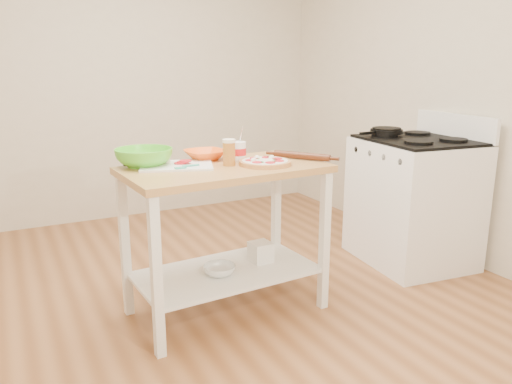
{
  "coord_description": "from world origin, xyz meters",
  "views": [
    {
      "loc": [
        -1.07,
        -2.6,
        1.46
      ],
      "look_at": [
        0.22,
        -0.12,
        0.75
      ],
      "focal_mm": 35.0,
      "sensor_mm": 36.0,
      "label": 1
    }
  ],
  "objects_px": {
    "cutting_board": "(176,165)",
    "shelf_bin": "(261,252)",
    "gas_stove": "(413,200)",
    "spatula": "(186,167)",
    "knife": "(140,163)",
    "beer_pint": "(229,152)",
    "yogurt_tub": "(238,151)",
    "shelf_glass_bowl": "(220,270)",
    "orange_bowl": "(205,155)",
    "skillet": "(386,131)",
    "prep_island": "(225,209)",
    "pizza": "(265,162)",
    "rolling_pin": "(302,156)",
    "green_bowl": "(144,157)"
  },
  "relations": [
    {
      "from": "cutting_board",
      "to": "shelf_bin",
      "type": "distance_m",
      "value": 0.77
    },
    {
      "from": "gas_stove",
      "to": "spatula",
      "type": "bearing_deg",
      "value": -170.84
    },
    {
      "from": "knife",
      "to": "beer_pint",
      "type": "distance_m",
      "value": 0.51
    },
    {
      "from": "spatula",
      "to": "yogurt_tub",
      "type": "xyz_separation_m",
      "value": [
        0.36,
        0.09,
        0.04
      ]
    },
    {
      "from": "shelf_glass_bowl",
      "to": "cutting_board",
      "type": "bearing_deg",
      "value": 139.21
    },
    {
      "from": "orange_bowl",
      "to": "shelf_glass_bowl",
      "type": "xyz_separation_m",
      "value": [
        -0.04,
        -0.29,
        -0.64
      ]
    },
    {
      "from": "skillet",
      "to": "yogurt_tub",
      "type": "distance_m",
      "value": 1.36
    },
    {
      "from": "beer_pint",
      "to": "shelf_glass_bowl",
      "type": "bearing_deg",
      "value": -151.3
    },
    {
      "from": "cutting_board",
      "to": "shelf_glass_bowl",
      "type": "distance_m",
      "value": 0.67
    },
    {
      "from": "prep_island",
      "to": "spatula",
      "type": "bearing_deg",
      "value": 176.65
    },
    {
      "from": "orange_bowl",
      "to": "shelf_bin",
      "type": "xyz_separation_m",
      "value": [
        0.27,
        -0.21,
        -0.61
      ]
    },
    {
      "from": "orange_bowl",
      "to": "yogurt_tub",
      "type": "height_order",
      "value": "yogurt_tub"
    },
    {
      "from": "spatula",
      "to": "shelf_bin",
      "type": "bearing_deg",
      "value": 1.9
    },
    {
      "from": "yogurt_tub",
      "to": "shelf_bin",
      "type": "xyz_separation_m",
      "value": [
        0.12,
        -0.07,
        -0.64
      ]
    },
    {
      "from": "yogurt_tub",
      "to": "prep_island",
      "type": "bearing_deg",
      "value": -141.68
    },
    {
      "from": "beer_pint",
      "to": "yogurt_tub",
      "type": "xyz_separation_m",
      "value": [
        0.1,
        0.09,
        -0.02
      ]
    },
    {
      "from": "prep_island",
      "to": "beer_pint",
      "type": "height_order",
      "value": "beer_pint"
    },
    {
      "from": "knife",
      "to": "shelf_glass_bowl",
      "type": "distance_m",
      "value": 0.77
    },
    {
      "from": "yogurt_tub",
      "to": "shelf_glass_bowl",
      "type": "height_order",
      "value": "yogurt_tub"
    },
    {
      "from": "prep_island",
      "to": "pizza",
      "type": "distance_m",
      "value": 0.36
    },
    {
      "from": "gas_stove",
      "to": "shelf_bin",
      "type": "height_order",
      "value": "gas_stove"
    },
    {
      "from": "knife",
      "to": "yogurt_tub",
      "type": "relative_size",
      "value": 1.29
    },
    {
      "from": "pizza",
      "to": "cutting_board",
      "type": "relative_size",
      "value": 0.63
    },
    {
      "from": "knife",
      "to": "yogurt_tub",
      "type": "height_order",
      "value": "yogurt_tub"
    },
    {
      "from": "beer_pint",
      "to": "rolling_pin",
      "type": "relative_size",
      "value": 0.42
    },
    {
      "from": "pizza",
      "to": "orange_bowl",
      "type": "distance_m",
      "value": 0.4
    },
    {
      "from": "beer_pint",
      "to": "rolling_pin",
      "type": "distance_m",
      "value": 0.47
    },
    {
      "from": "green_bowl",
      "to": "rolling_pin",
      "type": "xyz_separation_m",
      "value": [
        0.91,
        -0.24,
        -0.03
      ]
    },
    {
      "from": "prep_island",
      "to": "shelf_glass_bowl",
      "type": "distance_m",
      "value": 0.37
    },
    {
      "from": "spatula",
      "to": "yogurt_tub",
      "type": "height_order",
      "value": "yogurt_tub"
    },
    {
      "from": "skillet",
      "to": "beer_pint",
      "type": "distance_m",
      "value": 1.47
    },
    {
      "from": "cutting_board",
      "to": "knife",
      "type": "height_order",
      "value": "cutting_board"
    },
    {
      "from": "cutting_board",
      "to": "green_bowl",
      "type": "relative_size",
      "value": 1.46
    },
    {
      "from": "orange_bowl",
      "to": "beer_pint",
      "type": "distance_m",
      "value": 0.25
    },
    {
      "from": "green_bowl",
      "to": "knife",
      "type": "bearing_deg",
      "value": 148.7
    },
    {
      "from": "knife",
      "to": "yogurt_tub",
      "type": "xyz_separation_m",
      "value": [
        0.56,
        -0.12,
        0.04
      ]
    },
    {
      "from": "beer_pint",
      "to": "shelf_bin",
      "type": "relative_size",
      "value": 1.21
    },
    {
      "from": "skillet",
      "to": "knife",
      "type": "height_order",
      "value": "skillet"
    },
    {
      "from": "green_bowl",
      "to": "prep_island",
      "type": "bearing_deg",
      "value": -27.6
    },
    {
      "from": "spatula",
      "to": "beer_pint",
      "type": "height_order",
      "value": "beer_pint"
    },
    {
      "from": "skillet",
      "to": "pizza",
      "type": "xyz_separation_m",
      "value": [
        -1.25,
        -0.39,
        -0.06
      ]
    },
    {
      "from": "shelf_glass_bowl",
      "to": "shelf_bin",
      "type": "height_order",
      "value": "shelf_bin"
    },
    {
      "from": "shelf_glass_bowl",
      "to": "yogurt_tub",
      "type": "bearing_deg",
      "value": 36.68
    },
    {
      "from": "beer_pint",
      "to": "skillet",
      "type": "bearing_deg",
      "value": 12.23
    },
    {
      "from": "skillet",
      "to": "shelf_glass_bowl",
      "type": "xyz_separation_m",
      "value": [
        -1.54,
        -0.36,
        -0.69
      ]
    },
    {
      "from": "gas_stove",
      "to": "spatula",
      "type": "height_order",
      "value": "gas_stove"
    },
    {
      "from": "pizza",
      "to": "knife",
      "type": "xyz_separation_m",
      "value": [
        -0.65,
        0.29,
        0.0
      ]
    },
    {
      "from": "gas_stove",
      "to": "green_bowl",
      "type": "relative_size",
      "value": 3.41
    },
    {
      "from": "prep_island",
      "to": "knife",
      "type": "height_order",
      "value": "knife"
    },
    {
      "from": "yogurt_tub",
      "to": "shelf_bin",
      "type": "distance_m",
      "value": 0.65
    }
  ]
}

